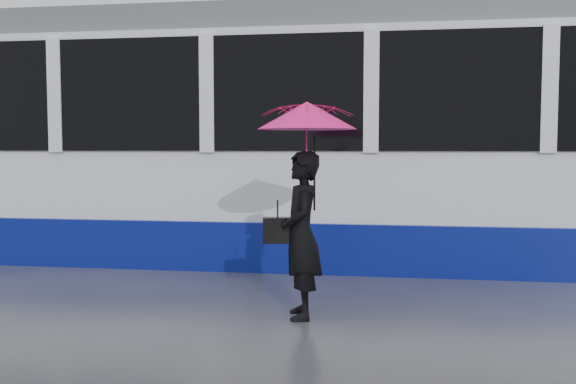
# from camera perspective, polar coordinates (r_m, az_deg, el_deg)

# --- Properties ---
(ground) EXTENTS (90.00, 90.00, 0.00)m
(ground) POSITION_cam_1_polar(r_m,az_deg,el_deg) (6.71, -2.54, -9.31)
(ground) COLOR #2E2E34
(ground) RESTS_ON ground
(rails) EXTENTS (34.00, 1.51, 0.02)m
(rails) POSITION_cam_1_polar(r_m,az_deg,el_deg) (9.13, 0.57, -5.67)
(rails) COLOR #3F3D38
(rails) RESTS_ON ground
(tram) EXTENTS (26.00, 2.56, 3.35)m
(tram) POSITION_cam_1_polar(r_m,az_deg,el_deg) (9.06, -1.97, 4.60)
(tram) COLOR white
(tram) RESTS_ON ground
(woman) EXTENTS (0.48, 0.62, 1.51)m
(woman) POSITION_cam_1_polar(r_m,az_deg,el_deg) (5.79, 1.19, -3.84)
(woman) COLOR black
(woman) RESTS_ON ground
(umbrella) EXTENTS (1.07, 1.07, 1.02)m
(umbrella) POSITION_cam_1_polar(r_m,az_deg,el_deg) (5.73, 1.70, 5.10)
(umbrella) COLOR #FC1598
(umbrella) RESTS_ON ground
(handbag) EXTENTS (0.29, 0.18, 0.41)m
(handbag) POSITION_cam_1_polar(r_m,az_deg,el_deg) (5.84, -0.93, -3.41)
(handbag) COLOR black
(handbag) RESTS_ON ground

